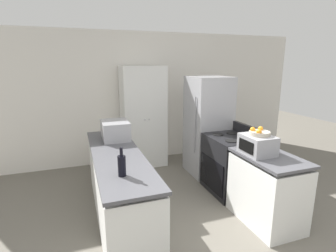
{
  "coord_description": "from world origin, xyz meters",
  "views": [
    {
      "loc": [
        -1.31,
        -1.87,
        1.99
      ],
      "look_at": [
        0.0,
        1.82,
        1.05
      ],
      "focal_mm": 28.0,
      "sensor_mm": 36.0,
      "label": 1
    }
  ],
  "objects_px": {
    "pantry_cabinet": "(143,117)",
    "fruit_bowl": "(259,133)",
    "refrigerator": "(208,126)",
    "microwave": "(115,130)",
    "wine_bottle": "(122,165)",
    "toaster_oven": "(257,145)",
    "stove": "(230,164)"
  },
  "relations": [
    {
      "from": "stove",
      "to": "microwave",
      "type": "relative_size",
      "value": 2.12
    },
    {
      "from": "refrigerator",
      "to": "pantry_cabinet",
      "type": "bearing_deg",
      "value": 141.51
    },
    {
      "from": "pantry_cabinet",
      "to": "microwave",
      "type": "relative_size",
      "value": 3.94
    },
    {
      "from": "fruit_bowl",
      "to": "toaster_oven",
      "type": "bearing_deg",
      "value": -158.43
    },
    {
      "from": "stove",
      "to": "microwave",
      "type": "bearing_deg",
      "value": 163.76
    },
    {
      "from": "pantry_cabinet",
      "to": "refrigerator",
      "type": "xyz_separation_m",
      "value": [
        1.0,
        -0.79,
        -0.09
      ]
    },
    {
      "from": "stove",
      "to": "wine_bottle",
      "type": "distance_m",
      "value": 2.09
    },
    {
      "from": "microwave",
      "to": "stove",
      "type": "bearing_deg",
      "value": -16.24
    },
    {
      "from": "stove",
      "to": "pantry_cabinet",
      "type": "bearing_deg",
      "value": 121.8
    },
    {
      "from": "refrigerator",
      "to": "microwave",
      "type": "bearing_deg",
      "value": -169.96
    },
    {
      "from": "stove",
      "to": "toaster_oven",
      "type": "relative_size",
      "value": 2.64
    },
    {
      "from": "pantry_cabinet",
      "to": "stove",
      "type": "distance_m",
      "value": 1.94
    },
    {
      "from": "microwave",
      "to": "fruit_bowl",
      "type": "distance_m",
      "value": 2.01
    },
    {
      "from": "refrigerator",
      "to": "fruit_bowl",
      "type": "height_order",
      "value": "refrigerator"
    },
    {
      "from": "microwave",
      "to": "toaster_oven",
      "type": "relative_size",
      "value": 1.24
    },
    {
      "from": "stove",
      "to": "toaster_oven",
      "type": "height_order",
      "value": "toaster_oven"
    },
    {
      "from": "refrigerator",
      "to": "toaster_oven",
      "type": "bearing_deg",
      "value": -95.17
    },
    {
      "from": "pantry_cabinet",
      "to": "microwave",
      "type": "height_order",
      "value": "pantry_cabinet"
    },
    {
      "from": "wine_bottle",
      "to": "fruit_bowl",
      "type": "distance_m",
      "value": 1.72
    },
    {
      "from": "fruit_bowl",
      "to": "wine_bottle",
      "type": "bearing_deg",
      "value": -176.8
    },
    {
      "from": "microwave",
      "to": "wine_bottle",
      "type": "height_order",
      "value": "wine_bottle"
    },
    {
      "from": "refrigerator",
      "to": "microwave",
      "type": "height_order",
      "value": "refrigerator"
    },
    {
      "from": "microwave",
      "to": "wine_bottle",
      "type": "distance_m",
      "value": 1.35
    },
    {
      "from": "refrigerator",
      "to": "toaster_oven",
      "type": "relative_size",
      "value": 4.44
    },
    {
      "from": "pantry_cabinet",
      "to": "toaster_oven",
      "type": "relative_size",
      "value": 4.89
    },
    {
      "from": "pantry_cabinet",
      "to": "fruit_bowl",
      "type": "bearing_deg",
      "value": -69.56
    },
    {
      "from": "refrigerator",
      "to": "fruit_bowl",
      "type": "xyz_separation_m",
      "value": [
        -0.12,
        -1.55,
        0.28
      ]
    },
    {
      "from": "toaster_oven",
      "to": "microwave",
      "type": "bearing_deg",
      "value": 141.31
    },
    {
      "from": "toaster_oven",
      "to": "stove",
      "type": "bearing_deg",
      "value": 80.49
    },
    {
      "from": "pantry_cabinet",
      "to": "refrigerator",
      "type": "relative_size",
      "value": 1.1
    },
    {
      "from": "pantry_cabinet",
      "to": "fruit_bowl",
      "type": "relative_size",
      "value": 7.75
    },
    {
      "from": "refrigerator",
      "to": "fruit_bowl",
      "type": "relative_size",
      "value": 7.04
    }
  ]
}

